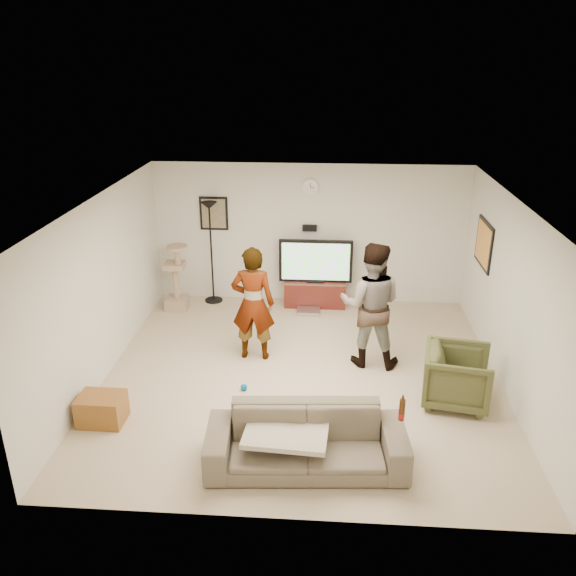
# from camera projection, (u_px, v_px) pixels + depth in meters

# --- Properties ---
(floor) EXTENTS (5.50, 5.50, 0.02)m
(floor) POSITION_uv_depth(u_px,v_px,m) (301.00, 376.00, 8.28)
(floor) COLOR tan
(floor) RESTS_ON ground
(ceiling) EXTENTS (5.50, 5.50, 0.02)m
(ceiling) POSITION_uv_depth(u_px,v_px,m) (303.00, 202.00, 7.33)
(ceiling) COLOR white
(ceiling) RESTS_ON wall_back
(wall_back) EXTENTS (5.50, 0.04, 2.50)m
(wall_back) POSITION_uv_depth(u_px,v_px,m) (310.00, 234.00, 10.35)
(wall_back) COLOR silver
(wall_back) RESTS_ON floor
(wall_front) EXTENTS (5.50, 0.04, 2.50)m
(wall_front) POSITION_uv_depth(u_px,v_px,m) (288.00, 412.00, 5.27)
(wall_front) COLOR silver
(wall_front) RESTS_ON floor
(wall_left) EXTENTS (0.04, 5.50, 2.50)m
(wall_left) POSITION_uv_depth(u_px,v_px,m) (102.00, 289.00, 7.99)
(wall_left) COLOR silver
(wall_left) RESTS_ON floor
(wall_right) EXTENTS (0.04, 5.50, 2.50)m
(wall_right) POSITION_uv_depth(u_px,v_px,m) (512.00, 300.00, 7.63)
(wall_right) COLOR silver
(wall_right) RESTS_ON floor
(wall_clock) EXTENTS (0.26, 0.04, 0.26)m
(wall_clock) POSITION_uv_depth(u_px,v_px,m) (310.00, 187.00, 10.00)
(wall_clock) COLOR white
(wall_clock) RESTS_ON wall_back
(wall_speaker) EXTENTS (0.25, 0.10, 0.10)m
(wall_speaker) POSITION_uv_depth(u_px,v_px,m) (310.00, 228.00, 10.24)
(wall_speaker) COLOR black
(wall_speaker) RESTS_ON wall_back
(picture_back) EXTENTS (0.42, 0.03, 0.52)m
(picture_back) POSITION_uv_depth(u_px,v_px,m) (214.00, 213.00, 10.31)
(picture_back) COLOR #766952
(picture_back) RESTS_ON wall_back
(picture_right) EXTENTS (0.03, 0.78, 0.62)m
(picture_right) POSITION_uv_depth(u_px,v_px,m) (484.00, 244.00, 9.01)
(picture_right) COLOR gold
(picture_right) RESTS_ON wall_right
(tv_stand) EXTENTS (1.08, 0.45, 0.45)m
(tv_stand) POSITION_uv_depth(u_px,v_px,m) (315.00, 293.00, 10.50)
(tv_stand) COLOR #4C1913
(tv_stand) RESTS_ON floor
(console_box) EXTENTS (0.40, 0.30, 0.07)m
(console_box) POSITION_uv_depth(u_px,v_px,m) (308.00, 311.00, 10.21)
(console_box) COLOR silver
(console_box) RESTS_ON floor
(tv) EXTENTS (1.29, 0.08, 0.77)m
(tv) POSITION_uv_depth(u_px,v_px,m) (316.00, 261.00, 10.27)
(tv) COLOR black
(tv) RESTS_ON tv_stand
(tv_screen) EXTENTS (1.19, 0.01, 0.67)m
(tv_screen) POSITION_uv_depth(u_px,v_px,m) (316.00, 262.00, 10.23)
(tv_screen) COLOR #38FA1C
(tv_screen) RESTS_ON tv
(floor_lamp) EXTENTS (0.32, 0.32, 1.84)m
(floor_lamp) POSITION_uv_depth(u_px,v_px,m) (211.00, 253.00, 10.39)
(floor_lamp) COLOR black
(floor_lamp) RESTS_ON floor
(cat_tree) EXTENTS (0.38, 0.38, 1.19)m
(cat_tree) POSITION_uv_depth(u_px,v_px,m) (175.00, 277.00, 10.22)
(cat_tree) COLOR tan
(cat_tree) RESTS_ON floor
(person_left) EXTENTS (0.64, 0.43, 1.73)m
(person_left) POSITION_uv_depth(u_px,v_px,m) (253.00, 304.00, 8.47)
(person_left) COLOR #ADADAD
(person_left) RESTS_ON floor
(person_right) EXTENTS (0.98, 0.81, 1.85)m
(person_right) POSITION_uv_depth(u_px,v_px,m) (371.00, 305.00, 8.28)
(person_right) COLOR teal
(person_right) RESTS_ON floor
(sofa) EXTENTS (2.24, 1.00, 0.64)m
(sofa) POSITION_uv_depth(u_px,v_px,m) (306.00, 440.00, 6.38)
(sofa) COLOR brown
(sofa) RESTS_ON floor
(throw_blanket) EXTENTS (0.95, 0.76, 0.06)m
(throw_blanket) POSITION_uv_depth(u_px,v_px,m) (287.00, 431.00, 6.35)
(throw_blanket) COLOR beige
(throw_blanket) RESTS_ON sofa
(beer_bottle) EXTENTS (0.06, 0.06, 0.25)m
(beer_bottle) POSITION_uv_depth(u_px,v_px,m) (402.00, 410.00, 6.15)
(beer_bottle) COLOR #40220D
(beer_bottle) RESTS_ON sofa
(armchair) EXTENTS (0.96, 0.94, 0.76)m
(armchair) POSITION_uv_depth(u_px,v_px,m) (457.00, 377.00, 7.51)
(armchair) COLOR #434624
(armchair) RESTS_ON floor
(side_table) EXTENTS (0.56, 0.42, 0.37)m
(side_table) POSITION_uv_depth(u_px,v_px,m) (102.00, 409.00, 7.18)
(side_table) COLOR brown
(side_table) RESTS_ON floor
(toy_ball) EXTENTS (0.09, 0.09, 0.09)m
(toy_ball) POSITION_uv_depth(u_px,v_px,m) (244.00, 387.00, 7.90)
(toy_ball) COLOR #005493
(toy_ball) RESTS_ON floor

